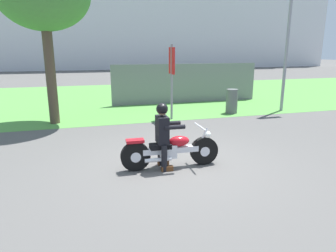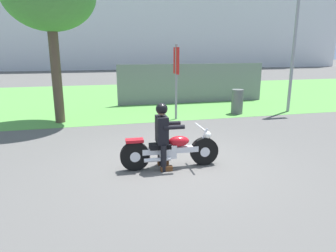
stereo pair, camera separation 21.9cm
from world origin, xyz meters
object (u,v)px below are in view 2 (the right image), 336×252
object	(u,v)px
streetlight_pole	(299,22)
motorcycle_lead	(171,150)
sign_banner	(176,70)
trash_can	(237,102)
rider_lead	(163,131)

from	to	relation	value
streetlight_pole	motorcycle_lead	bearing A→B (deg)	-143.40
streetlight_pole	sign_banner	bearing A→B (deg)	-177.25
streetlight_pole	trash_can	distance (m)	3.77
trash_can	streetlight_pole	bearing A→B (deg)	-2.61
motorcycle_lead	trash_can	size ratio (longest dim) A/B	2.23
trash_can	motorcycle_lead	bearing A→B (deg)	-129.50
rider_lead	streetlight_pole	distance (m)	8.32
streetlight_pole	rider_lead	bearing A→B (deg)	-144.18
rider_lead	sign_banner	distance (m)	4.73
motorcycle_lead	streetlight_pole	xyz separation A→B (m)	(6.23, 4.63, 3.06)
motorcycle_lead	trash_can	bearing A→B (deg)	52.68
trash_can	sign_banner	xyz separation A→B (m)	(-2.55, -0.34, 1.25)
trash_can	sign_banner	bearing A→B (deg)	-172.41
motorcycle_lead	streetlight_pole	distance (m)	8.34
streetlight_pole	trash_can	size ratio (longest dim) A/B	5.82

